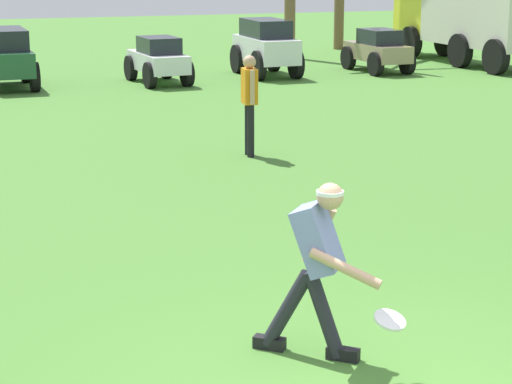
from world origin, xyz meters
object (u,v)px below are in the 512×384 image
(frisbee_thrower, at_px, (317,260))
(parked_car_slot_d, at_px, (7,56))
(box_truck, at_px, (468,19))
(teammate_near_sideline, at_px, (249,96))
(parked_car_slot_e, at_px, (158,59))
(frisbee_in_flight, at_px, (390,320))
(parked_car_slot_f, at_px, (266,46))
(parked_car_slot_g, at_px, (378,50))

(frisbee_thrower, relative_size, parked_car_slot_d, 0.59)
(parked_car_slot_d, relative_size, box_truck, 0.41)
(teammate_near_sideline, xyz_separation_m, parked_car_slot_e, (0.52, 8.66, -0.38))
(frisbee_in_flight, xyz_separation_m, parked_car_slot_f, (4.90, 17.35, 0.28))
(parked_car_slot_d, bearing_deg, parked_car_slot_e, -6.20)
(parked_car_slot_e, height_order, parked_car_slot_g, same)
(frisbee_thrower, relative_size, parked_car_slot_g, 0.64)
(teammate_near_sideline, bearing_deg, parked_car_slot_d, 107.95)
(parked_car_slot_f, xyz_separation_m, parked_car_slot_g, (3.00, -0.15, -0.18))
(parked_car_slot_f, relative_size, box_truck, 0.40)
(parked_car_slot_d, xyz_separation_m, parked_car_slot_e, (3.44, -0.37, -0.16))
(box_truck, bearing_deg, parked_car_slot_f, -174.06)
(frisbee_thrower, xyz_separation_m, parked_car_slot_f, (5.27, 16.79, -0.06))
(teammate_near_sideline, distance_m, parked_car_slot_g, 11.10)
(teammate_near_sideline, bearing_deg, parked_car_slot_f, 69.81)
(parked_car_slot_f, bearing_deg, parked_car_slot_g, -2.86)
(parked_car_slot_e, distance_m, parked_car_slot_f, 2.94)
(parked_car_slot_f, height_order, box_truck, box_truck)
(parked_car_slot_d, height_order, parked_car_slot_g, parked_car_slot_d)
(frisbee_thrower, xyz_separation_m, parked_car_slot_g, (8.26, 16.64, -0.24))
(parked_car_slot_e, bearing_deg, teammate_near_sideline, -93.41)
(parked_car_slot_e, bearing_deg, parked_car_slot_f, 11.13)
(frisbee_in_flight, xyz_separation_m, teammate_near_sideline, (1.51, 8.13, 0.48))
(frisbee_thrower, height_order, parked_car_slot_g, frisbee_thrower)
(frisbee_thrower, xyz_separation_m, box_truck, (11.30, 17.42, 0.43))
(frisbee_thrower, bearing_deg, parked_car_slot_f, 72.58)
(frisbee_in_flight, height_order, parked_car_slot_e, parked_car_slot_e)
(frisbee_thrower, distance_m, parked_car_slot_d, 16.63)
(teammate_near_sideline, distance_m, parked_car_slot_e, 8.68)
(teammate_near_sideline, height_order, parked_car_slot_g, teammate_near_sideline)
(frisbee_thrower, height_order, frisbee_in_flight, frisbee_thrower)
(teammate_near_sideline, height_order, parked_car_slot_d, teammate_near_sideline)
(frisbee_thrower, bearing_deg, teammate_near_sideline, 76.07)
(box_truck, bearing_deg, parked_car_slot_e, -172.37)
(frisbee_in_flight, height_order, parked_car_slot_f, parked_car_slot_f)
(parked_car_slot_e, xyz_separation_m, box_truck, (8.90, 1.19, 0.67))
(teammate_near_sideline, distance_m, parked_car_slot_d, 9.49)
(frisbee_thrower, distance_m, parked_car_slot_e, 16.40)
(parked_car_slot_f, bearing_deg, parked_car_slot_d, -178.26)
(parked_car_slot_e, relative_size, parked_car_slot_f, 0.95)
(parked_car_slot_g, bearing_deg, box_truck, 14.38)
(teammate_near_sideline, relative_size, parked_car_slot_d, 0.64)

